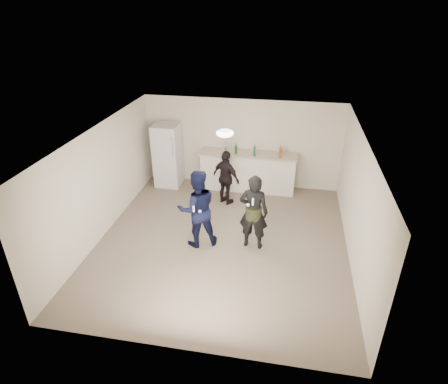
% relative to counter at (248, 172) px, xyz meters
% --- Properties ---
extents(floor, '(6.00, 6.00, 0.00)m').
position_rel_counter_xyz_m(floor, '(-0.23, -2.67, -0.53)').
color(floor, '#6B5B4C').
rests_on(floor, ground).
extents(ceiling, '(6.00, 6.00, 0.00)m').
position_rel_counter_xyz_m(ceiling, '(-0.23, -2.67, 1.98)').
color(ceiling, silver).
rests_on(ceiling, wall_back).
extents(wall_back, '(6.00, 0.00, 6.00)m').
position_rel_counter_xyz_m(wall_back, '(-0.23, 0.33, 0.72)').
color(wall_back, beige).
rests_on(wall_back, floor).
extents(wall_front, '(6.00, 0.00, 6.00)m').
position_rel_counter_xyz_m(wall_front, '(-0.23, -5.67, 0.72)').
color(wall_front, beige).
rests_on(wall_front, floor).
extents(wall_left, '(0.00, 6.00, 6.00)m').
position_rel_counter_xyz_m(wall_left, '(-2.98, -2.67, 0.72)').
color(wall_left, beige).
rests_on(wall_left, floor).
extents(wall_right, '(0.00, 6.00, 6.00)m').
position_rel_counter_xyz_m(wall_right, '(2.52, -2.67, 0.72)').
color(wall_right, beige).
rests_on(wall_right, floor).
extents(counter, '(2.60, 0.56, 1.05)m').
position_rel_counter_xyz_m(counter, '(0.00, 0.00, 0.00)').
color(counter, silver).
rests_on(counter, floor).
extents(counter_top, '(2.68, 0.64, 0.04)m').
position_rel_counter_xyz_m(counter_top, '(0.00, 0.00, 0.55)').
color(counter_top, '#C1B396').
rests_on(counter_top, counter).
extents(fridge, '(0.70, 0.70, 1.80)m').
position_rel_counter_xyz_m(fridge, '(-2.30, -0.07, 0.38)').
color(fridge, silver).
rests_on(fridge, floor).
extents(fridge_handle, '(0.02, 0.02, 0.60)m').
position_rel_counter_xyz_m(fridge_handle, '(-2.02, -0.44, 0.78)').
color(fridge_handle, silver).
rests_on(fridge_handle, fridge).
extents(ceiling_dome, '(0.36, 0.36, 0.16)m').
position_rel_counter_xyz_m(ceiling_dome, '(-0.23, -2.37, 1.93)').
color(ceiling_dome, white).
rests_on(ceiling_dome, ceiling).
extents(shaker, '(0.08, 0.08, 0.17)m').
position_rel_counter_xyz_m(shaker, '(-0.64, -0.03, 0.65)').
color(shaker, silver).
rests_on(shaker, counter_top).
extents(man, '(1.06, 0.96, 1.77)m').
position_rel_counter_xyz_m(man, '(-0.75, -2.83, 0.36)').
color(man, '#0F1441').
rests_on(man, floor).
extents(woman, '(0.66, 0.46, 1.72)m').
position_rel_counter_xyz_m(woman, '(0.45, -2.72, 0.33)').
color(woman, black).
rests_on(woman, floor).
extents(camo_shorts, '(0.34, 0.34, 0.28)m').
position_rel_counter_xyz_m(camo_shorts, '(0.45, -2.72, 0.32)').
color(camo_shorts, '#323719').
rests_on(camo_shorts, woman).
extents(spectator, '(0.92, 0.77, 1.47)m').
position_rel_counter_xyz_m(spectator, '(-0.46, -0.91, 0.21)').
color(spectator, black).
rests_on(spectator, floor).
extents(remote_man, '(0.04, 0.04, 0.15)m').
position_rel_counter_xyz_m(remote_man, '(-0.75, -3.11, 0.53)').
color(remote_man, white).
rests_on(remote_man, man).
extents(nunchuk_man, '(0.07, 0.07, 0.07)m').
position_rel_counter_xyz_m(nunchuk_man, '(-0.63, -3.08, 0.45)').
color(nunchuk_man, white).
rests_on(nunchuk_man, man).
extents(remote_woman, '(0.04, 0.04, 0.15)m').
position_rel_counter_xyz_m(remote_woman, '(0.45, -2.97, 0.72)').
color(remote_woman, white).
rests_on(remote_woman, woman).
extents(nunchuk_woman, '(0.07, 0.07, 0.07)m').
position_rel_counter_xyz_m(nunchuk_woman, '(0.35, -2.94, 0.62)').
color(nunchuk_woman, white).
rests_on(nunchuk_woman, woman).
extents(bottle_cluster, '(1.61, 0.25, 0.26)m').
position_rel_counter_xyz_m(bottle_cluster, '(0.24, -0.07, 0.67)').
color(bottle_cluster, '#154B20').
rests_on(bottle_cluster, counter_top).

